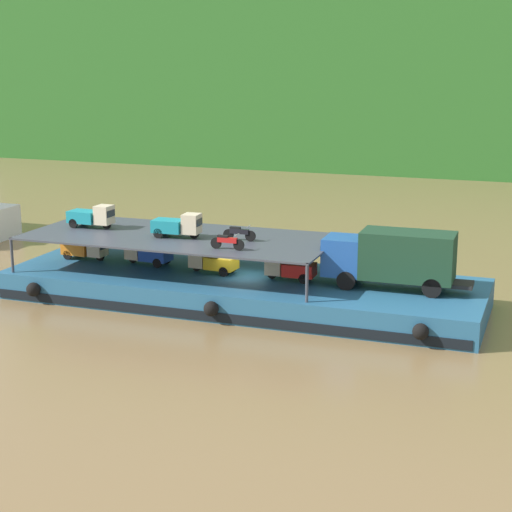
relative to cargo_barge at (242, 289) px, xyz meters
name	(u,v)px	position (x,y,z in m)	size (l,w,h in m)	color
ground_plane	(242,301)	(0.00, 0.03, -0.75)	(400.00, 400.00, 0.00)	brown
hillside_far_bank	(433,14)	(0.00, 66.71, 17.53)	(110.75, 31.44, 32.46)	#286023
cargo_barge	(242,289)	(0.00, 0.00, 0.00)	(26.71, 9.02, 1.50)	#23567A
covered_lorry	(393,257)	(8.37, 0.24, 2.44)	(7.88, 2.39, 3.10)	#1E4C99
cargo_rack	(179,237)	(-3.80, 0.03, 2.69)	(17.51, 7.59, 2.00)	#383D47
mini_truck_lower_stern	(86,248)	(-10.22, 0.48, 1.44)	(2.79, 1.28, 1.38)	orange
mini_truck_lower_aft	(147,253)	(-6.16, 0.62, 1.44)	(2.79, 1.29, 1.38)	#1E47B7
mini_truck_lower_mid	(212,261)	(-1.81, 0.09, 1.44)	(2.79, 1.29, 1.38)	gold
mini_truck_lower_fore	(289,268)	(2.77, 0.07, 1.44)	(2.76, 1.23, 1.38)	red
mini_truck_upper_stern	(92,216)	(-9.64, 0.39, 3.44)	(2.76, 1.24, 1.38)	teal
mini_truck_upper_mid	(178,225)	(-3.70, -0.36, 3.44)	(2.79, 1.29, 1.38)	teal
motorcycle_upper_port	(227,242)	(0.04, -2.25, 3.18)	(1.90, 0.55, 0.87)	black
motorcycle_upper_centre	(239,233)	(-0.16, 0.03, 3.18)	(1.90, 0.55, 0.87)	black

